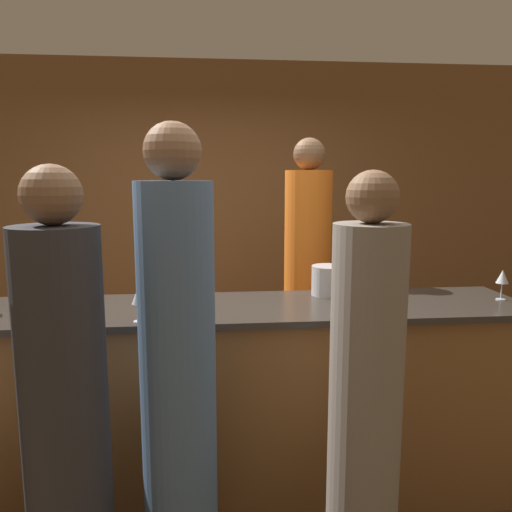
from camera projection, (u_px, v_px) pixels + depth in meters
name	position (u px, v px, depth m)	size (l,w,h in m)	color
ground_plane	(208.00, 494.00, 2.79)	(14.00, 14.00, 0.00)	#4C3823
back_wall	(205.00, 216.00, 4.66)	(8.00, 0.06, 2.80)	brown
bar_counter	(207.00, 403.00, 2.71)	(3.46, 0.65, 1.08)	brown
bartender	(307.00, 294.00, 3.46)	(0.32, 0.32, 2.02)	orange
guest_0	(178.00, 382.00, 2.02)	(0.31, 0.31, 1.96)	#4C6B93
guest_2	(365.00, 412.00, 1.96)	(0.29, 0.29, 1.78)	gray
guest_3	(66.00, 421.00, 1.88)	(0.32, 0.32, 1.80)	#2D2D33
ice_bucket	(329.00, 280.00, 2.88)	(0.20, 0.20, 0.17)	silver
wine_glass_0	(502.00, 278.00, 2.75)	(0.07, 0.07, 0.17)	silver
wine_glass_2	(138.00, 298.00, 2.33)	(0.06, 0.06, 0.16)	silver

